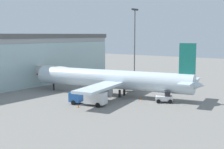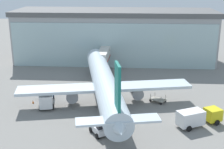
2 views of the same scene
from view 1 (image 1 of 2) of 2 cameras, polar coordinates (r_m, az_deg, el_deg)
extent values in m
plane|color=gray|center=(65.75, 5.16, -4.42)|extent=(240.00, 240.00, 0.00)
cube|color=#A1A1A1|center=(89.21, -15.52, 2.45)|extent=(51.93, 16.07, 12.34)
cube|color=#AAC7C8|center=(83.29, -12.25, 1.79)|extent=(50.64, 1.19, 11.11)
cube|color=#585858|center=(88.93, -15.67, 6.80)|extent=(52.97, 16.39, 1.20)
cube|color=beige|center=(80.33, -11.98, 0.75)|extent=(2.89, 13.94, 2.40)
cube|color=red|center=(80.45, -11.96, 0.01)|extent=(2.94, 13.94, 0.30)
cylinder|color=#4C4C51|center=(84.74, -14.15, -0.87)|extent=(0.70, 0.70, 3.17)
cylinder|color=#59595E|center=(94.11, 4.16, 5.40)|extent=(0.36, 0.36, 20.43)
cube|color=#333338|center=(94.34, 4.22, 11.77)|extent=(3.20, 0.40, 0.50)
cylinder|color=silver|center=(68.40, -0.32, -0.83)|extent=(10.55, 36.56, 4.08)
cone|color=silver|center=(78.03, -12.43, 0.01)|extent=(4.55, 3.68, 4.08)
cone|color=silver|center=(62.71, 14.83, -1.83)|extent=(4.33, 4.59, 3.67)
cube|color=silver|center=(67.70, 1.07, -1.27)|extent=(30.93, 9.64, 0.50)
cube|color=silver|center=(62.81, 13.95, -1.22)|extent=(11.25, 4.34, 0.30)
cube|color=#197266|center=(62.42, 13.63, 2.83)|extent=(0.93, 3.21, 6.02)
cylinder|color=gray|center=(62.96, -1.55, -3.17)|extent=(2.64, 3.52, 2.10)
cylinder|color=gray|center=(73.37, 2.60, -1.67)|extent=(2.64, 3.52, 2.10)
cylinder|color=black|center=(66.60, 1.41, -3.54)|extent=(0.50, 0.50, 1.60)
cylinder|color=black|center=(68.80, 2.25, -3.19)|extent=(0.50, 0.50, 1.60)
cylinder|color=black|center=(76.64, -10.60, -2.22)|extent=(0.40, 0.40, 1.60)
cube|color=#2659A5|center=(60.82, -6.56, -4.05)|extent=(2.61, 2.61, 1.90)
cube|color=white|center=(58.81, -3.02, -4.26)|extent=(2.99, 4.37, 2.20)
cylinder|color=black|center=(60.09, -7.08, -5.13)|extent=(0.48, 0.94, 0.90)
cylinder|color=black|center=(61.94, -6.03, -4.74)|extent=(0.48, 0.94, 0.90)
cylinder|color=black|center=(57.65, -2.62, -5.61)|extent=(0.48, 0.94, 0.90)
cylinder|color=black|center=(59.57, -1.67, -5.18)|extent=(0.48, 0.94, 0.90)
cube|color=yellow|center=(79.87, 12.09, -1.44)|extent=(2.93, 2.93, 1.90)
cube|color=white|center=(75.70, 12.17, -1.81)|extent=(4.56, 3.69, 2.20)
cylinder|color=black|center=(80.00, 11.29, -2.09)|extent=(0.94, 0.65, 0.90)
cylinder|color=black|center=(80.05, 12.86, -2.13)|extent=(0.94, 0.65, 0.90)
cylinder|color=black|center=(74.87, 11.32, -2.74)|extent=(0.94, 0.65, 0.90)
cylinder|color=black|center=(74.93, 13.01, -2.78)|extent=(0.94, 0.65, 0.90)
cube|color=#9E998C|center=(76.81, 4.30, -2.31)|extent=(3.19, 2.98, 0.16)
cylinder|color=black|center=(77.91, 4.88, -2.40)|extent=(0.42, 0.36, 0.44)
cylinder|color=#9E998C|center=(77.78, 4.89, -1.80)|extent=(0.08, 0.08, 0.90)
cylinder|color=black|center=(76.59, 5.27, -2.57)|extent=(0.42, 0.36, 0.44)
cylinder|color=#9E998C|center=(76.46, 5.28, -1.96)|extent=(0.08, 0.08, 0.90)
cylinder|color=black|center=(77.14, 3.33, -2.48)|extent=(0.42, 0.36, 0.44)
cylinder|color=#9E998C|center=(77.01, 3.33, -1.87)|extent=(0.08, 0.08, 0.90)
cylinder|color=black|center=(75.81, 3.69, -2.66)|extent=(0.42, 0.36, 0.44)
cylinder|color=#9E998C|center=(75.67, 3.70, -2.04)|extent=(0.08, 0.08, 0.90)
cube|color=silver|center=(62.52, 9.49, -4.31)|extent=(3.17, 3.67, 0.90)
cube|color=#26262B|center=(62.38, 10.10, -3.46)|extent=(1.71, 1.57, 1.00)
cylinder|color=black|center=(61.66, 8.50, -4.88)|extent=(0.71, 0.87, 0.80)
cylinder|color=black|center=(63.42, 8.42, -4.54)|extent=(0.71, 0.87, 0.80)
cylinder|color=black|center=(61.82, 10.58, -4.89)|extent=(0.71, 0.87, 0.80)
cylinder|color=black|center=(63.58, 10.44, -4.55)|extent=(0.71, 0.87, 0.80)
cone|color=orange|center=(64.86, 5.28, -4.33)|extent=(0.36, 0.36, 0.55)
cone|color=orange|center=(58.03, -6.20, -5.74)|extent=(0.36, 0.36, 0.55)
camera|label=2|loc=(60.83, 50.02, 13.03)|focal=50.00mm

